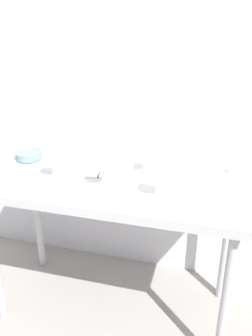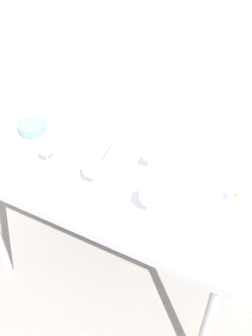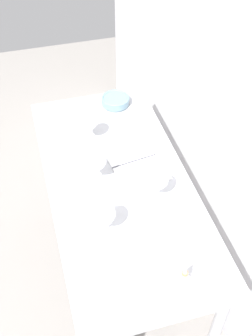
% 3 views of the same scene
% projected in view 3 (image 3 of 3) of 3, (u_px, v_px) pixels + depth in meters
% --- Properties ---
extents(ground_plane, '(6.00, 6.00, 0.00)m').
position_uv_depth(ground_plane, '(121.00, 280.00, 2.58)').
color(ground_plane, gray).
extents(back_wall, '(3.80, 0.04, 2.60)m').
position_uv_depth(back_wall, '(231.00, 93.00, 1.75)').
color(back_wall, silver).
rests_on(back_wall, ground_plane).
extents(steel_counter, '(1.40, 0.65, 0.90)m').
position_uv_depth(steel_counter, '(119.00, 196.00, 2.01)').
color(steel_counter, '#B1B1B6').
rests_on(steel_counter, ground_plane).
extents(wine_glass_near_left, '(0.08, 0.08, 0.17)m').
position_uv_depth(wine_glass_near_left, '(89.00, 122.00, 2.05)').
color(wine_glass_near_left, white).
rests_on(wine_glass_near_left, steel_counter).
extents(wine_glass_far_right, '(0.10, 0.10, 0.17)m').
position_uv_depth(wine_glass_far_right, '(158.00, 180.00, 1.78)').
color(wine_glass_far_right, white).
rests_on(wine_glass_far_right, steel_counter).
extents(wine_glass_near_center, '(0.10, 0.10, 0.19)m').
position_uv_depth(wine_glass_near_center, '(95.00, 161.00, 1.84)').
color(wine_glass_near_center, white).
rests_on(wine_glass_near_center, steel_counter).
extents(wine_glass_near_right, '(0.09, 0.09, 0.17)m').
position_uv_depth(wine_glass_near_right, '(104.00, 215.00, 1.64)').
color(wine_glass_near_right, white).
rests_on(wine_glass_near_right, steel_counter).
extents(open_notebook, '(0.38, 0.28, 0.01)m').
position_uv_depth(open_notebook, '(134.00, 162.00, 2.02)').
color(open_notebook, white).
rests_on(open_notebook, steel_counter).
extents(tasting_sheet_upper, '(0.29, 0.30, 0.00)m').
position_uv_depth(tasting_sheet_upper, '(174.00, 238.00, 1.71)').
color(tasting_sheet_upper, white).
rests_on(tasting_sheet_upper, steel_counter).
extents(tasting_bowl, '(0.16, 0.16, 0.05)m').
position_uv_depth(tasting_bowl, '(116.00, 100.00, 2.33)').
color(tasting_bowl, beige).
rests_on(tasting_bowl, steel_counter).
extents(decanter_funnel, '(0.11, 0.11, 0.13)m').
position_uv_depth(decanter_funnel, '(184.00, 279.00, 1.53)').
color(decanter_funnel, beige).
rests_on(decanter_funnel, steel_counter).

